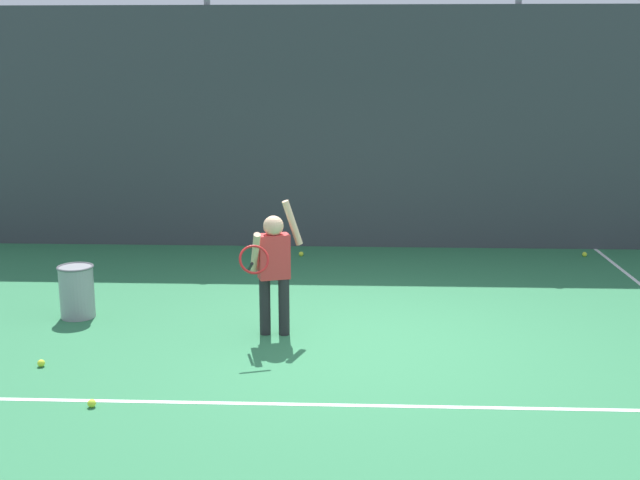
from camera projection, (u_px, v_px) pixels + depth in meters
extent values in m
plane|color=#2D7247|center=(361.00, 340.00, 7.79)|extent=(20.00, 20.00, 0.00)
cube|color=white|center=(363.00, 405.00, 6.31)|extent=(9.00, 0.05, 0.00)
cube|color=#383D42|center=(360.00, 129.00, 11.36)|extent=(13.24, 0.08, 3.43)
cylinder|color=slate|center=(211.00, 123.00, 11.49)|extent=(0.09, 0.09, 3.58)
cylinder|color=slate|center=(512.00, 124.00, 11.31)|extent=(0.09, 0.09, 3.58)
cylinder|color=#232326|center=(265.00, 306.00, 7.91)|extent=(0.11, 0.11, 0.58)
cylinder|color=#232326|center=(284.00, 306.00, 7.90)|extent=(0.11, 0.11, 0.58)
cube|color=red|center=(274.00, 256.00, 7.79)|extent=(0.34, 0.25, 0.44)
sphere|color=tan|center=(273.00, 226.00, 7.72)|extent=(0.20, 0.20, 0.20)
cylinder|color=tan|center=(292.00, 223.00, 7.79)|extent=(0.22, 0.13, 0.46)
cylinder|color=tan|center=(255.00, 252.00, 7.67)|extent=(0.15, 0.30, 0.43)
cylinder|color=black|center=(250.00, 267.00, 7.56)|extent=(0.10, 0.24, 0.15)
torus|color=red|center=(254.00, 260.00, 7.32)|extent=(0.32, 0.24, 0.26)
cylinder|color=gray|center=(77.00, 292.00, 8.44)|extent=(0.36, 0.36, 0.55)
torus|color=#595B60|center=(75.00, 267.00, 8.38)|extent=(0.38, 0.38, 0.02)
sphere|color=#CCE033|center=(92.00, 403.00, 6.27)|extent=(0.07, 0.07, 0.07)
sphere|color=#CCE033|center=(301.00, 254.00, 11.13)|extent=(0.07, 0.07, 0.07)
sphere|color=#CCE033|center=(41.00, 363.00, 7.11)|extent=(0.07, 0.07, 0.07)
sphere|color=#CCE033|center=(585.00, 254.00, 11.10)|extent=(0.07, 0.07, 0.07)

